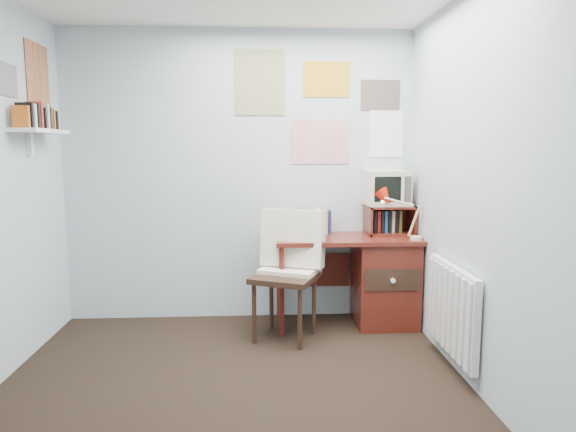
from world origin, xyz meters
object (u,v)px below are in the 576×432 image
wall_shelf (40,131)px  crt_tv (386,186)px  desk_chair (285,278)px  radiator (452,309)px  desk_lamp (417,218)px  desk (378,277)px  tv_riser (390,220)px

wall_shelf → crt_tv: bearing=10.9°
desk_chair → radiator: 1.27m
radiator → desk_lamp: bearing=91.5°
desk_chair → wall_shelf: (-1.76, -0.07, 1.13)m
desk → wall_shelf: bearing=-171.6°
radiator → wall_shelf: 3.15m
desk → desk_lamp: 0.62m
tv_riser → wall_shelf: (-2.69, -0.49, 0.74)m
desk_chair → tv_riser: tv_riser is taller
desk_lamp → radiator: size_ratio=0.45×
desk → radiator: bearing=-72.8°
desk → crt_tv: size_ratio=3.48×
desk → tv_riser: 0.51m
tv_riser → crt_tv: size_ratio=1.16×
radiator → crt_tv: bearing=100.7°
desk → desk_lamp: desk_lamp is taller
crt_tv → wall_shelf: (-2.66, -0.51, 0.45)m
desk_lamp → crt_tv: 0.42m
tv_riser → desk: bearing=-137.0°
crt_tv → wall_shelf: wall_shelf is taller
crt_tv → radiator: (0.20, -1.06, -0.75)m
desk_lamp → tv_riser: desk_lamp is taller
tv_riser → desk_chair: bearing=-155.9°
desk → wall_shelf: wall_shelf is taller
desk_lamp → crt_tv: (-0.18, 0.30, 0.23)m
crt_tv → wall_shelf: 2.74m
desk_chair → crt_tv: bearing=49.7°
desk_chair → tv_riser: size_ratio=2.47×
radiator → wall_shelf: wall_shelf is taller
desk_lamp → tv_riser: bearing=104.3°
desk → crt_tv: 0.78m
desk_chair → desk_lamp: bearing=31.0°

